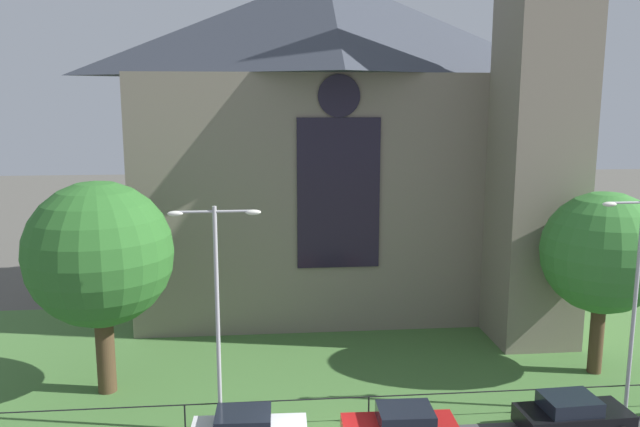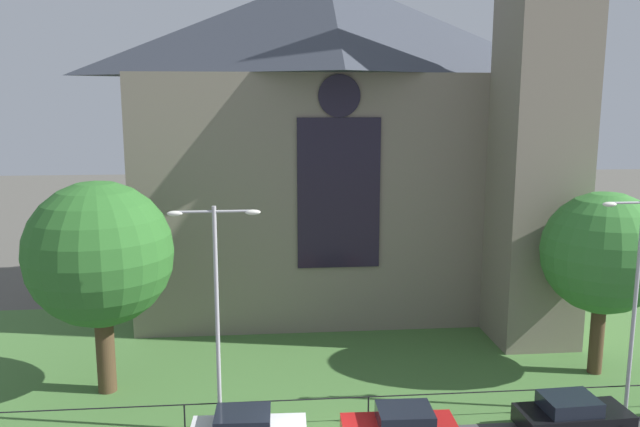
# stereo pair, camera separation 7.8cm
# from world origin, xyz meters

# --- Properties ---
(ground) EXTENTS (160.00, 160.00, 0.00)m
(ground) POSITION_xyz_m (0.00, 10.00, 0.00)
(ground) COLOR #56544C
(grass_verge) EXTENTS (120.00, 20.00, 0.01)m
(grass_verge) POSITION_xyz_m (0.00, 8.00, 0.00)
(grass_verge) COLOR #477538
(grass_verge) RESTS_ON ground
(church_building) EXTENTS (23.20, 16.20, 26.00)m
(church_building) POSITION_xyz_m (3.13, 17.96, 10.27)
(church_building) COLOR gray
(church_building) RESTS_ON ground
(iron_railing) EXTENTS (28.65, 0.07, 1.13)m
(iron_railing) POSITION_xyz_m (2.35, 2.50, 0.97)
(iron_railing) COLOR black
(iron_railing) RESTS_ON ground
(tree_left_near) EXTENTS (6.22, 6.22, 9.31)m
(tree_left_near) POSITION_xyz_m (-8.58, 6.35, 6.15)
(tree_left_near) COLOR #4C3823
(tree_left_near) RESTS_ON ground
(tree_right_near) EXTENTS (5.58, 5.58, 8.57)m
(tree_right_near) POSITION_xyz_m (13.71, 6.23, 5.75)
(tree_right_near) COLOR #4C3823
(tree_right_near) RESTS_ON ground
(streetlamp_near) EXTENTS (3.37, 0.26, 8.82)m
(streetlamp_near) POSITION_xyz_m (-3.43, 2.40, 5.56)
(streetlamp_near) COLOR #B2B2B7
(streetlamp_near) RESTS_ON ground
(streetlamp_far) EXTENTS (3.37, 0.26, 8.90)m
(streetlamp_far) POSITION_xyz_m (12.99, 2.40, 5.60)
(streetlamp_far) COLOR #B2B2B7
(streetlamp_far) RESTS_ON ground
(parked_car_black) EXTENTS (4.28, 2.19, 1.51)m
(parked_car_black) POSITION_xyz_m (9.97, 1.00, 0.74)
(parked_car_black) COLOR black
(parked_car_black) RESTS_ON ground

